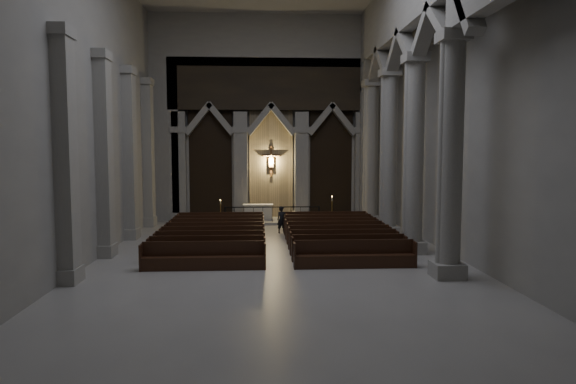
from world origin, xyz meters
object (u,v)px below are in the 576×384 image
object	(u,v)px
altar	(258,212)
altar_rail	(272,212)
pews	(276,239)
worshipper	(282,220)
candle_stand_left	(221,219)
candle_stand_right	(332,216)

from	to	relation	value
altar	altar_rail	xyz separation A→B (m)	(0.79, -1.12, 0.10)
altar	pews	size ratio (longest dim) A/B	0.18
altar	worshipper	bearing A→B (deg)	-73.07
altar_rail	worshipper	xyz separation A→B (m)	(0.41, -2.83, -0.02)
candle_stand_left	candle_stand_right	bearing A→B (deg)	6.00
altar	worshipper	size ratio (longest dim) A/B	1.29
pews	worshipper	bearing A→B (deg)	83.31
altar_rail	candle_stand_right	world-z (taller)	candle_stand_right
candle_stand_right	candle_stand_left	bearing A→B (deg)	-174.00
candle_stand_left	candle_stand_right	xyz separation A→B (m)	(6.21, 0.65, 0.02)
altar_rail	pews	size ratio (longest dim) A/B	0.55
altar	candle_stand_left	xyz separation A→B (m)	(-2.04, -1.65, -0.19)
worshipper	pews	bearing A→B (deg)	-110.05
altar_rail	candle_stand_left	xyz separation A→B (m)	(-2.83, -0.53, -0.29)
altar_rail	worshipper	bearing A→B (deg)	-81.76
altar_rail	pews	world-z (taller)	altar_rail
candle_stand_left	pews	bearing A→B (deg)	-63.93
candle_stand_right	pews	xyz separation A→B (m)	(-3.38, -6.44, -0.11)
candle_stand_right	worshipper	xyz separation A→B (m)	(-2.97, -2.95, 0.25)
altar	pews	distance (m)	7.48
altar_rail	candle_stand_left	size ratio (longest dim) A/B	3.54
candle_stand_left	worshipper	bearing A→B (deg)	-35.32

